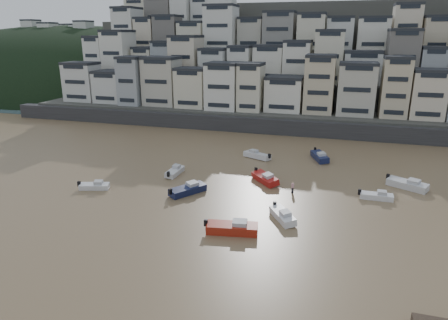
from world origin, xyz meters
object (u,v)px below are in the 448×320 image
(boat_d, at_px, (377,195))
(boat_e, at_px, (265,177))
(boat_j, at_px, (94,185))
(boat_b, at_px, (283,214))
(person_pink, at_px, (293,187))
(boat_g, at_px, (407,183))
(boat_h, at_px, (257,154))
(boat_f, at_px, (175,171))
(boat_i, at_px, (320,155))
(boat_c, at_px, (188,188))
(boat_a, at_px, (232,226))

(boat_d, distance_m, boat_e, 16.48)
(boat_e, height_order, boat_j, boat_e)
(boat_b, relative_size, boat_d, 1.14)
(boat_j, height_order, person_pink, person_pink)
(boat_g, xyz_separation_m, boat_h, (-24.86, 8.50, -0.08))
(boat_d, relative_size, boat_h, 0.84)
(boat_d, distance_m, person_pink, 11.70)
(boat_f, height_order, person_pink, person_pink)
(boat_i, relative_size, person_pink, 3.62)
(boat_c, height_order, boat_j, boat_c)
(boat_f, bearing_deg, boat_h, -40.44)
(boat_b, distance_m, person_pink, 9.20)
(boat_e, distance_m, boat_g, 21.35)
(boat_f, bearing_deg, boat_b, -120.03)
(boat_d, height_order, boat_e, boat_e)
(boat_i, bearing_deg, person_pink, -30.16)
(boat_h, height_order, person_pink, person_pink)
(boat_a, bearing_deg, boat_c, 124.33)
(boat_f, relative_size, boat_h, 0.90)
(boat_d, bearing_deg, boat_g, 50.33)
(person_pink, bearing_deg, boat_g, 22.43)
(boat_e, bearing_deg, boat_b, -21.52)
(boat_d, xyz_separation_m, boat_e, (-16.34, 2.12, 0.17))
(person_pink, bearing_deg, boat_a, -110.02)
(boat_j, bearing_deg, person_pink, -2.94)
(boat_i, height_order, boat_j, boat_i)
(boat_h, bearing_deg, boat_j, 71.85)
(boat_b, xyz_separation_m, boat_g, (16.44, 15.96, 0.12))
(boat_h, distance_m, boat_j, 30.00)
(boat_j, bearing_deg, boat_e, 6.31)
(boat_a, relative_size, boat_e, 1.08)
(boat_d, bearing_deg, person_pink, -174.92)
(boat_g, height_order, boat_i, boat_g)
(boat_c, distance_m, boat_h, 20.76)
(boat_g, bearing_deg, boat_d, -101.22)
(boat_a, bearing_deg, boat_d, 32.90)
(boat_g, relative_size, person_pink, 3.66)
(boat_a, relative_size, boat_b, 1.19)
(boat_j, bearing_deg, boat_a, -34.11)
(boat_h, bearing_deg, boat_g, -174.74)
(boat_d, distance_m, boat_g, 7.40)
(boat_b, relative_size, person_pink, 3.17)
(boat_c, bearing_deg, boat_d, -44.23)
(boat_c, bearing_deg, boat_e, -18.38)
(boat_h, relative_size, person_pink, 3.34)
(boat_c, relative_size, boat_d, 1.28)
(boat_j, bearing_deg, boat_h, 31.18)
(boat_i, bearing_deg, boat_e, -48.57)
(person_pink, bearing_deg, boat_f, 172.84)
(boat_d, height_order, boat_f, boat_f)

